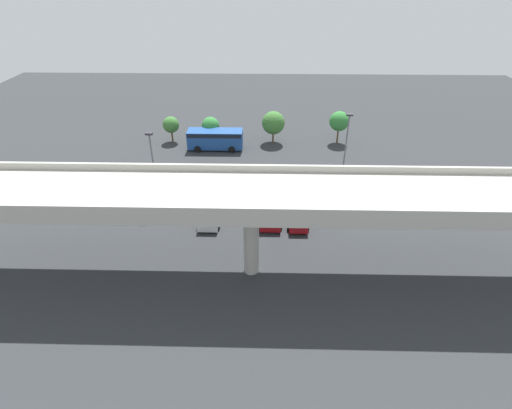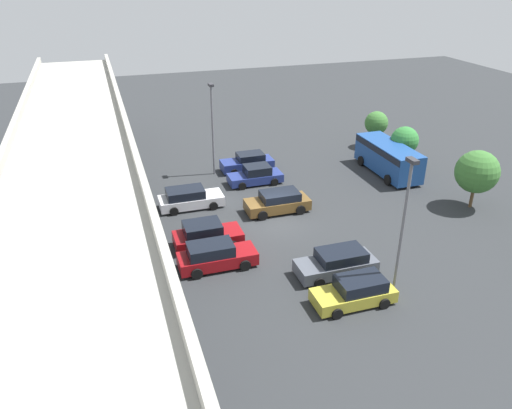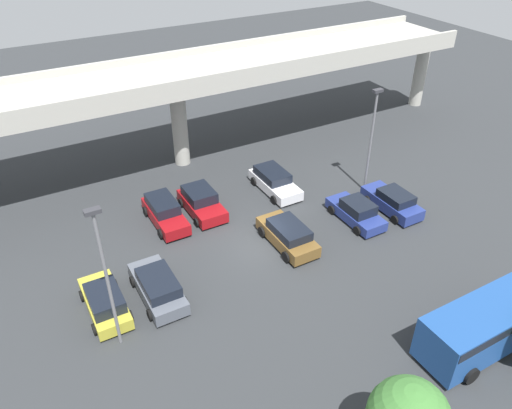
{
  "view_description": "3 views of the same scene",
  "coord_description": "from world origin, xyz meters",
  "views": [
    {
      "loc": [
        -0.98,
        37.48,
        21.54
      ],
      "look_at": [
        -0.16,
        3.78,
        0.95
      ],
      "focal_mm": 28.0,
      "sensor_mm": 36.0,
      "label": 1
    },
    {
      "loc": [
        -28.81,
        10.83,
        16.44
      ],
      "look_at": [
        1.69,
        1.02,
        0.77
      ],
      "focal_mm": 35.0,
      "sensor_mm": 36.0,
      "label": 2
    },
    {
      "loc": [
        -12.21,
        -21.21,
        19.31
      ],
      "look_at": [
        0.61,
        1.6,
        2.04
      ],
      "focal_mm": 35.0,
      "sensor_mm": 36.0,
      "label": 3
    }
  ],
  "objects": [
    {
      "name": "shuttle_bus",
      "position": [
        5.64,
        -12.06,
        1.53
      ],
      "size": [
        7.23,
        2.75,
        2.57
      ],
      "color": "#1E478C",
      "rests_on": "ground_plane"
    },
    {
      "name": "highway_overpass",
      "position": [
        0.0,
        12.55,
        6.72
      ],
      "size": [
        51.59,
        6.61,
        7.99
      ],
      "color": "#ADAAA0",
      "rests_on": "ground_plane"
    },
    {
      "name": "lamp_post_mid_lot",
      "position": [
        -9.79,
        -3.18,
        4.65
      ],
      "size": [
        0.7,
        0.35,
        7.92
      ],
      "color": "slate",
      "rests_on": "ground_plane"
    },
    {
      "name": "parked_car_7",
      "position": [
        9.94,
        -0.88,
        0.71
      ],
      "size": [
        2.03,
        4.52,
        1.53
      ],
      "rotation": [
        0.0,
        0.0,
        1.57
      ],
      "color": "navy",
      "rests_on": "ground_plane"
    },
    {
      "name": "parked_car_1",
      "position": [
        -7.02,
        -1.12,
        0.73
      ],
      "size": [
        2.14,
        4.69,
        1.52
      ],
      "rotation": [
        0.0,
        0.0,
        1.57
      ],
      "color": "#515660",
      "rests_on": "ground_plane"
    },
    {
      "name": "parked_car_0",
      "position": [
        -9.82,
        -0.81,
        0.72
      ],
      "size": [
        2.03,
        4.4,
        1.52
      ],
      "rotation": [
        0.0,
        0.0,
        1.57
      ],
      "color": "gold",
      "rests_on": "ground_plane"
    },
    {
      "name": "ground_plane",
      "position": [
        0.0,
        0.0,
        0.0
      ],
      "size": [
        107.98,
        107.98,
        0.0
      ],
      "primitive_type": "plane",
      "color": "#2D3033"
    },
    {
      "name": "lamp_post_near_aisle",
      "position": [
        10.02,
        2.1,
        4.54
      ],
      "size": [
        0.7,
        0.35,
        7.71
      ],
      "color": "slate",
      "rests_on": "ground_plane"
    },
    {
      "name": "parked_car_4",
      "position": [
        1.62,
        -0.62,
        0.76
      ],
      "size": [
        2.16,
        4.64,
        1.55
      ],
      "rotation": [
        0.0,
        0.0,
        1.57
      ],
      "color": "brown",
      "rests_on": "ground_plane"
    },
    {
      "name": "parked_car_6",
      "position": [
        6.98,
        -0.66,
        0.7
      ],
      "size": [
        2.04,
        4.4,
        1.53
      ],
      "rotation": [
        0.0,
        0.0,
        1.57
      ],
      "color": "navy",
      "rests_on": "ground_plane"
    },
    {
      "name": "parked_car_3",
      "position": [
        -1.55,
        5.38,
        0.76
      ],
      "size": [
        2.21,
        4.34,
        1.64
      ],
      "rotation": [
        0.0,
        0.0,
        -1.57
      ],
      "color": "maroon",
      "rests_on": "ground_plane"
    },
    {
      "name": "parked_car_5",
      "position": [
        4.25,
        5.35,
        0.73
      ],
      "size": [
        2.15,
        4.69,
        1.52
      ],
      "rotation": [
        0.0,
        0.0,
        -1.57
      ],
      "color": "silver",
      "rests_on": "ground_plane"
    },
    {
      "name": "parked_car_2",
      "position": [
        -4.16,
        5.43,
        0.77
      ],
      "size": [
        2.01,
        4.65,
        1.61
      ],
      "rotation": [
        0.0,
        0.0,
        -1.57
      ],
      "color": "maroon",
      "rests_on": "ground_plane"
    }
  ]
}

